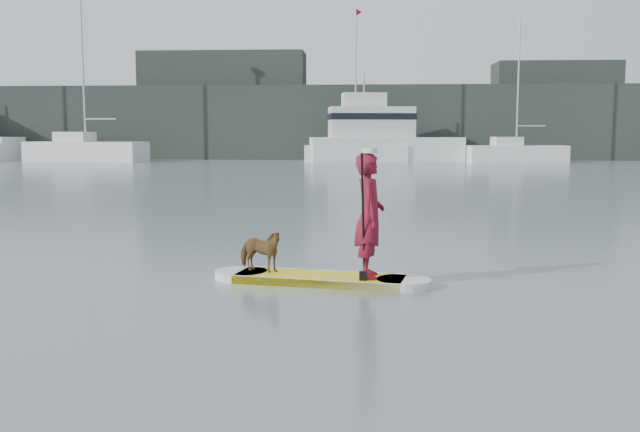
# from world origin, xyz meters

# --- Properties ---
(ground) EXTENTS (140.00, 140.00, 0.00)m
(ground) POSITION_xyz_m (0.00, 0.00, 0.00)
(ground) COLOR slate
(ground) RESTS_ON ground
(paddleboard) EXTENTS (3.25, 1.27, 0.12)m
(paddleboard) POSITION_xyz_m (1.57, 2.98, 0.06)
(paddleboard) COLOR yellow
(paddleboard) RESTS_ON ground
(paddler) EXTENTS (0.46, 0.67, 1.81)m
(paddler) POSITION_xyz_m (2.30, 2.84, 1.03)
(paddler) COLOR maroon
(paddler) RESTS_ON paddleboard
(white_cap) EXTENTS (0.22, 0.22, 0.07)m
(white_cap) POSITION_xyz_m (2.30, 2.84, 1.97)
(white_cap) COLOR silver
(white_cap) RESTS_ON paddler
(dog) EXTENTS (0.83, 0.59, 0.64)m
(dog) POSITION_xyz_m (0.65, 3.16, 0.44)
(dog) COLOR brown
(dog) RESTS_ON paddleboard
(paddle) EXTENTS (0.10, 0.30, 2.00)m
(paddle) POSITION_xyz_m (2.21, 2.59, 0.80)
(paddle) COLOR black
(paddle) RESTS_ON ground
(sailboat_b) EXTENTS (9.57, 4.31, 13.72)m
(sailboat_b) POSITION_xyz_m (-19.12, 45.83, 0.95)
(sailboat_b) COLOR white
(sailboat_b) RESTS_ON ground
(sailboat_d) EXTENTS (7.72, 2.89, 11.15)m
(sailboat_d) POSITION_xyz_m (1.41, 45.75, 0.80)
(sailboat_d) COLOR white
(sailboat_d) RESTS_ON ground
(sailboat_e) EXTENTS (7.41, 3.18, 10.41)m
(sailboat_e) POSITION_xyz_m (13.21, 45.79, 0.75)
(sailboat_e) COLOR white
(sailboat_e) RESTS_ON ground
(motor_yacht_a) EXTENTS (11.67, 5.18, 6.76)m
(motor_yacht_a) POSITION_xyz_m (3.26, 46.45, 1.90)
(motor_yacht_a) COLOR white
(motor_yacht_a) RESTS_ON ground
(shore_mass) EXTENTS (90.00, 6.00, 6.00)m
(shore_mass) POSITION_xyz_m (0.00, 53.00, 3.00)
(shore_mass) COLOR black
(shore_mass) RESTS_ON ground
(shore_building_west) EXTENTS (14.00, 4.00, 9.00)m
(shore_building_west) POSITION_xyz_m (-10.00, 54.00, 4.50)
(shore_building_west) COLOR black
(shore_building_west) RESTS_ON ground
(shore_building_east) EXTENTS (10.00, 4.00, 8.00)m
(shore_building_east) POSITION_xyz_m (18.00, 54.00, 4.00)
(shore_building_east) COLOR black
(shore_building_east) RESTS_ON ground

